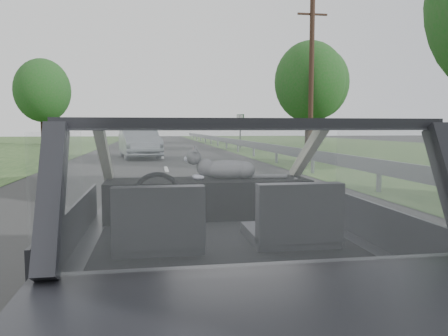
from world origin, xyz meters
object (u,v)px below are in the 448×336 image
object	(u,v)px
highway_sign	(240,131)
subject_car	(220,232)
other_car	(139,142)
utility_pole	(311,77)
cat	(227,168)

from	to	relation	value
highway_sign	subject_car	bearing A→B (deg)	-120.84
other_car	utility_pole	size ratio (longest dim) A/B	0.54
subject_car	cat	world-z (taller)	subject_car
cat	utility_pole	world-z (taller)	utility_pole
utility_pole	other_car	bearing A→B (deg)	-165.50
other_car	cat	bearing A→B (deg)	-94.50
utility_pole	highway_sign	bearing A→B (deg)	115.38
subject_car	utility_pole	distance (m)	22.14
cat	other_car	bearing A→B (deg)	95.08
subject_car	utility_pole	world-z (taller)	utility_pole
cat	utility_pole	size ratio (longest dim) A/B	0.07
other_car	subject_car	bearing A→B (deg)	-95.12
other_car	highway_sign	world-z (taller)	highway_sign
cat	highway_sign	bearing A→B (deg)	79.47
utility_pole	cat	bearing A→B (deg)	-112.13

